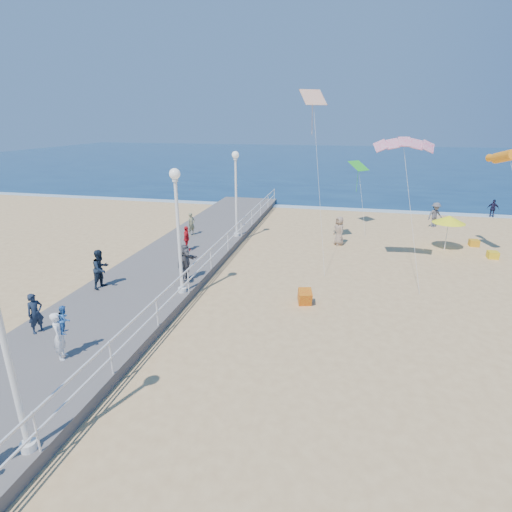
% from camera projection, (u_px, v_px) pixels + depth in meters
% --- Properties ---
extents(ground, '(160.00, 160.00, 0.00)m').
position_uv_depth(ground, '(304.00, 312.00, 16.45)').
color(ground, '#E7BB79').
rests_on(ground, ground).
extents(ocean, '(160.00, 90.00, 0.05)m').
position_uv_depth(ocean, '(341.00, 160.00, 76.40)').
color(ocean, navy).
rests_on(ocean, ground).
extents(surf_line, '(160.00, 1.20, 0.04)m').
position_uv_depth(surf_line, '(329.00, 208.00, 35.35)').
color(surf_line, white).
rests_on(surf_line, ground).
extents(boardwalk, '(5.00, 44.00, 0.40)m').
position_uv_depth(boardwalk, '(138.00, 292.00, 17.94)').
color(boardwalk, slate).
rests_on(boardwalk, ground).
extents(railing, '(0.05, 42.00, 0.55)m').
position_uv_depth(railing, '(188.00, 274.00, 17.09)').
color(railing, white).
rests_on(railing, boardwalk).
extents(lamp_post_mid, '(0.44, 0.44, 5.32)m').
position_uv_depth(lamp_post_mid, '(178.00, 219.00, 16.37)').
color(lamp_post_mid, white).
rests_on(lamp_post_mid, boardwalk).
extents(lamp_post_far, '(0.44, 0.44, 5.32)m').
position_uv_depth(lamp_post_far, '(236.00, 185.00, 24.67)').
color(lamp_post_far, white).
rests_on(lamp_post_far, boardwalk).
extents(woman_holding_toddler, '(0.58, 0.68, 1.58)m').
position_uv_depth(woman_holding_toddler, '(60.00, 336.00, 12.37)').
color(woman_holding_toddler, white).
rests_on(woman_holding_toddler, boardwalk).
extents(toddler_held, '(0.49, 0.54, 0.91)m').
position_uv_depth(toddler_held, '(64.00, 319.00, 12.31)').
color(toddler_held, '#3474C5').
rests_on(toddler_held, boardwalk).
extents(spectator_0, '(0.54, 0.63, 1.47)m').
position_uv_depth(spectator_0, '(35.00, 313.00, 13.91)').
color(spectator_0, '#192437').
rests_on(spectator_0, boardwalk).
extents(spectator_3, '(0.52, 0.89, 1.43)m').
position_uv_depth(spectator_3, '(187.00, 238.00, 22.67)').
color(spectator_3, red).
rests_on(spectator_3, boardwalk).
extents(spectator_5, '(0.69, 1.67, 1.75)m').
position_uv_depth(spectator_5, '(185.00, 263.00, 18.38)').
color(spectator_5, '#56565B').
rests_on(spectator_5, boardwalk).
extents(spectator_6, '(0.57, 0.64, 1.47)m').
position_uv_depth(spectator_6, '(191.00, 224.00, 25.70)').
color(spectator_6, '#84825B').
rests_on(spectator_6, boardwalk).
extents(spectator_7, '(0.81, 0.96, 1.76)m').
position_uv_depth(spectator_7, '(101.00, 269.00, 17.63)').
color(spectator_7, '#172333').
rests_on(spectator_7, boardwalk).
extents(beach_walker_a, '(1.35, 1.15, 1.82)m').
position_uv_depth(beach_walker_a, '(435.00, 215.00, 29.16)').
color(beach_walker_a, '#58575C').
rests_on(beach_walker_a, ground).
extents(beach_walker_b, '(0.93, 0.65, 1.46)m').
position_uv_depth(beach_walker_b, '(493.00, 209.00, 31.99)').
color(beach_walker_b, '#1B1938').
rests_on(beach_walker_b, ground).
extents(beach_walker_c, '(0.96, 1.06, 1.82)m').
position_uv_depth(beach_walker_c, '(339.00, 231.00, 25.01)').
color(beach_walker_c, gray).
rests_on(beach_walker_c, ground).
extents(box_kite, '(0.71, 0.82, 0.74)m').
position_uv_depth(box_kite, '(305.00, 298.00, 17.05)').
color(box_kite, red).
rests_on(box_kite, ground).
extents(beach_umbrella, '(1.90, 1.90, 2.14)m').
position_uv_depth(beach_umbrella, '(449.00, 219.00, 23.66)').
color(beach_umbrella, white).
rests_on(beach_umbrella, ground).
extents(beach_chair_left, '(0.55, 0.55, 0.40)m').
position_uv_depth(beach_chair_left, '(474.00, 243.00, 24.96)').
color(beach_chair_left, orange).
rests_on(beach_chair_left, ground).
extents(beach_chair_right, '(0.55, 0.55, 0.40)m').
position_uv_depth(beach_chair_right, '(493.00, 255.00, 22.77)').
color(beach_chair_right, yellow).
rests_on(beach_chair_right, ground).
extents(kite_parafoil, '(2.78, 0.94, 0.65)m').
position_uv_depth(kite_parafoil, '(405.00, 142.00, 18.66)').
color(kite_parafoil, '#D31849').
extents(kite_windsock, '(1.04, 2.86, 1.12)m').
position_uv_depth(kite_windsock, '(505.00, 156.00, 20.65)').
color(kite_windsock, orange).
extents(kite_diamond_green, '(1.55, 1.57, 0.62)m').
position_uv_depth(kite_diamond_green, '(359.00, 166.00, 28.02)').
color(kite_diamond_green, green).
extents(kite_diamond_redwhite, '(1.52, 1.42, 0.81)m').
position_uv_depth(kite_diamond_redwhite, '(313.00, 97.00, 20.68)').
color(kite_diamond_redwhite, orange).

